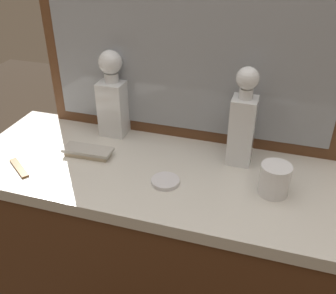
{
  "coord_description": "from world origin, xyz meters",
  "views": [
    {
      "loc": [
        0.28,
        -0.9,
        1.56
      ],
      "look_at": [
        0.0,
        0.0,
        0.99
      ],
      "focal_mm": 41.37,
      "sensor_mm": 36.0,
      "label": 1
    }
  ],
  "objects_px": {
    "crystal_decanter_rear": "(113,101)",
    "crystal_tumbler_rear": "(274,181)",
    "crystal_decanter_front": "(242,126)",
    "silver_brush_far_left": "(88,152)",
    "porcelain_dish": "(165,181)",
    "tortoiseshell_comb": "(19,168)"
  },
  "relations": [
    {
      "from": "crystal_tumbler_rear",
      "to": "porcelain_dish",
      "type": "bearing_deg",
      "value": -171.02
    },
    {
      "from": "crystal_decanter_front",
      "to": "silver_brush_far_left",
      "type": "bearing_deg",
      "value": -166.88
    },
    {
      "from": "crystal_decanter_front",
      "to": "tortoiseshell_comb",
      "type": "height_order",
      "value": "crystal_decanter_front"
    },
    {
      "from": "crystal_decanter_front",
      "to": "silver_brush_far_left",
      "type": "xyz_separation_m",
      "value": [
        -0.45,
        -0.11,
        -0.11
      ]
    },
    {
      "from": "crystal_decanter_rear",
      "to": "porcelain_dish",
      "type": "xyz_separation_m",
      "value": [
        0.25,
        -0.23,
        -0.11
      ]
    },
    {
      "from": "silver_brush_far_left",
      "to": "tortoiseshell_comb",
      "type": "relative_size",
      "value": 1.49
    },
    {
      "from": "crystal_decanter_front",
      "to": "tortoiseshell_comb",
      "type": "xyz_separation_m",
      "value": [
        -0.62,
        -0.24,
        -0.12
      ]
    },
    {
      "from": "silver_brush_far_left",
      "to": "porcelain_dish",
      "type": "bearing_deg",
      "value": -14.06
    },
    {
      "from": "tortoiseshell_comb",
      "to": "crystal_decanter_rear",
      "type": "bearing_deg",
      "value": 58.02
    },
    {
      "from": "crystal_decanter_front",
      "to": "crystal_decanter_rear",
      "type": "xyz_separation_m",
      "value": [
        -0.43,
        0.06,
        -0.0
      ]
    },
    {
      "from": "crystal_tumbler_rear",
      "to": "silver_brush_far_left",
      "type": "distance_m",
      "value": 0.57
    },
    {
      "from": "porcelain_dish",
      "to": "tortoiseshell_comb",
      "type": "distance_m",
      "value": 0.44
    },
    {
      "from": "crystal_decanter_rear",
      "to": "tortoiseshell_comb",
      "type": "bearing_deg",
      "value": -121.98
    },
    {
      "from": "crystal_tumbler_rear",
      "to": "porcelain_dish",
      "type": "distance_m",
      "value": 0.3
    },
    {
      "from": "silver_brush_far_left",
      "to": "crystal_decanter_rear",
      "type": "bearing_deg",
      "value": 82.48
    },
    {
      "from": "crystal_decanter_front",
      "to": "silver_brush_far_left",
      "type": "distance_m",
      "value": 0.48
    },
    {
      "from": "crystal_decanter_rear",
      "to": "crystal_tumbler_rear",
      "type": "bearing_deg",
      "value": -18.81
    },
    {
      "from": "porcelain_dish",
      "to": "tortoiseshell_comb",
      "type": "relative_size",
      "value": 0.76
    },
    {
      "from": "crystal_tumbler_rear",
      "to": "porcelain_dish",
      "type": "relative_size",
      "value": 1.08
    },
    {
      "from": "silver_brush_far_left",
      "to": "tortoiseshell_comb",
      "type": "height_order",
      "value": "silver_brush_far_left"
    },
    {
      "from": "crystal_decanter_rear",
      "to": "crystal_tumbler_rear",
      "type": "xyz_separation_m",
      "value": [
        0.54,
        -0.19,
        -0.08
      ]
    },
    {
      "from": "crystal_decanter_front",
      "to": "silver_brush_far_left",
      "type": "relative_size",
      "value": 1.92
    }
  ]
}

